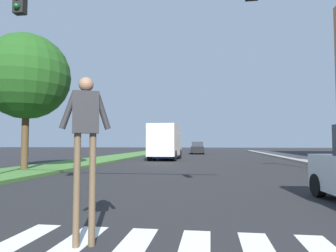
% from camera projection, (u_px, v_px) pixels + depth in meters
% --- Properties ---
extents(ground_plane, '(140.00, 140.00, 0.00)m').
position_uv_depth(ground_plane, '(203.00, 159.00, 27.77)').
color(ground_plane, '#262628').
extents(crosswalk, '(4.95, 2.20, 0.01)m').
position_uv_depth(crosswalk, '(161.00, 252.00, 4.17)').
color(crosswalk, silver).
rests_on(crosswalk, ground_plane).
extents(median_strip, '(3.69, 64.00, 0.15)m').
position_uv_depth(median_strip, '(105.00, 159.00, 26.98)').
color(median_strip, '#477A38').
rests_on(median_strip, ground_plane).
extents(tree_mid, '(4.55, 4.55, 7.18)m').
position_uv_depth(tree_mid, '(27.00, 77.00, 16.20)').
color(tree_mid, '#4C3823').
rests_on(tree_mid, median_strip).
extents(sidewalk_right, '(3.00, 64.00, 0.15)m').
position_uv_depth(sidewalk_right, '(313.00, 161.00, 24.57)').
color(sidewalk_right, '#9E9991').
rests_on(sidewalk_right, ground_plane).
extents(traffic_light_gantry, '(10.27, 0.30, 6.00)m').
position_uv_depth(traffic_light_gantry, '(21.00, 25.00, 7.49)').
color(traffic_light_gantry, gold).
rests_on(traffic_light_gantry, median_strip).
extents(pedestrian_performer, '(0.71, 0.40, 2.49)m').
position_uv_depth(pedestrian_performer, '(85.00, 132.00, 4.50)').
color(pedestrian_performer, brown).
rests_on(pedestrian_performer, ground_plane).
extents(sedan_midblock, '(1.95, 4.52, 1.70)m').
position_uv_depth(sedan_midblock, '(167.00, 151.00, 27.07)').
color(sedan_midblock, navy).
rests_on(sedan_midblock, ground_plane).
extents(sedan_distant, '(1.92, 4.61, 1.66)m').
position_uv_depth(sedan_distant, '(198.00, 148.00, 41.55)').
color(sedan_distant, black).
rests_on(sedan_distant, ground_plane).
extents(truck_box_delivery, '(2.40, 6.20, 3.10)m').
position_uv_depth(truck_box_delivery, '(165.00, 141.00, 27.26)').
color(truck_box_delivery, silver).
rests_on(truck_box_delivery, ground_plane).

